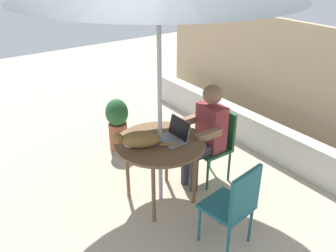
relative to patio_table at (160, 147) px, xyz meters
name	(u,v)px	position (x,y,z in m)	size (l,w,h in m)	color
ground_plane	(161,199)	(0.00, 0.00, -0.67)	(14.00, 14.00, 0.00)	#BCAD93
fence_back	(300,87)	(0.00, 2.31, 0.17)	(5.52, 0.08, 1.69)	tan
planter_wall_low	(267,138)	(0.00, 1.75, -0.45)	(4.97, 0.20, 0.45)	beige
patio_table	(160,147)	(0.00, 0.00, 0.00)	(0.95, 0.95, 0.74)	brown
chair_occupied	(216,140)	(0.00, 0.79, -0.16)	(0.40, 0.40, 0.88)	#194C2D
chair_empty	(235,203)	(0.97, 0.14, -0.16)	(0.45, 0.45, 0.88)	#1E606B
person_seated	(206,130)	(0.00, 0.64, 0.01)	(0.48, 0.48, 1.22)	maroon
laptop	(175,134)	(0.05, 0.16, 0.13)	(0.30, 0.26, 0.21)	gray
cat	(138,140)	(-0.03, -0.24, 0.15)	(0.40, 0.57, 0.17)	olive
potted_plant_near_fence	(117,122)	(-1.29, 0.17, -0.27)	(0.31, 0.31, 0.74)	#9E5138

